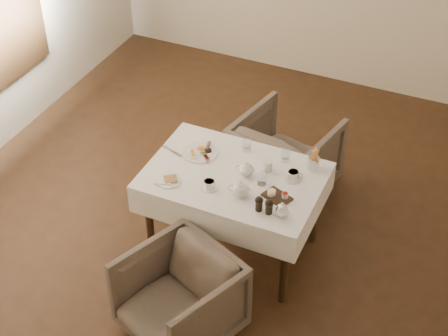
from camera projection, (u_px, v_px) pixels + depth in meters
table at (234, 187)px, 5.05m from camera, size 1.28×0.88×0.75m
armchair_near at (179, 298)px, 4.63m from camera, size 0.91×0.92×0.65m
armchair_far at (285, 156)px, 5.81m from camera, size 0.91×0.92×0.71m
breakfast_plate at (200, 152)px, 5.17m from camera, size 0.27×0.27×0.03m
side_plate at (168, 180)px, 4.91m from camera, size 0.19×0.18×0.02m
teapot_centre at (247, 169)px, 4.94m from camera, size 0.16×0.13×0.12m
teapot_front at (241, 188)px, 4.75m from camera, size 0.19×0.17×0.13m
creamer at (268, 166)px, 4.99m from camera, size 0.07×0.07×0.08m
teacup_near at (209, 185)px, 4.85m from camera, size 0.13×0.13×0.06m
teacup_far at (293, 175)px, 4.92m from camera, size 0.13×0.13×0.07m
glass_left at (247, 145)px, 5.18m from camera, size 0.09×0.09×0.09m
glass_mid at (262, 179)px, 4.87m from camera, size 0.08×0.08×0.09m
glass_right at (286, 156)px, 5.08m from camera, size 0.09×0.09×0.10m
condiment_board at (277, 196)px, 4.77m from camera, size 0.23×0.19×0.05m
pepper_mill_left at (259, 203)px, 4.64m from camera, size 0.07×0.07×0.12m
pepper_mill_right at (269, 207)px, 4.62m from camera, size 0.08×0.08×0.12m
silver_pot at (282, 209)px, 4.60m from camera, size 0.13×0.12×0.12m
fries_cup at (314, 160)px, 4.99m from camera, size 0.08×0.08×0.18m
cutlery_fork at (172, 151)px, 5.19m from camera, size 0.20×0.06×0.00m
cutlery_knife at (172, 151)px, 5.19m from camera, size 0.19×0.09×0.00m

